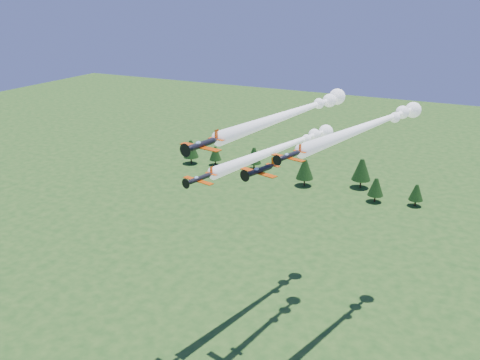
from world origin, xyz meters
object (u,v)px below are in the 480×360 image
at_px(plane_lead, 297,111).
at_px(plane_right, 375,123).
at_px(plane_slot, 260,170).
at_px(plane_left, 286,146).

relative_size(plane_lead, plane_right, 1.03).
xyz_separation_m(plane_lead, plane_slot, (-3.00, -11.43, -9.71)).
height_order(plane_lead, plane_left, plane_lead).
bearing_deg(plane_left, plane_right, 8.28).
relative_size(plane_right, plane_slot, 5.62).
relative_size(plane_left, plane_right, 0.98).
height_order(plane_left, plane_slot, plane_slot).
distance_m(plane_right, plane_slot, 27.33).
xyz_separation_m(plane_lead, plane_left, (-6.27, 10.42, -10.83)).
bearing_deg(plane_lead, plane_slot, -95.17).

